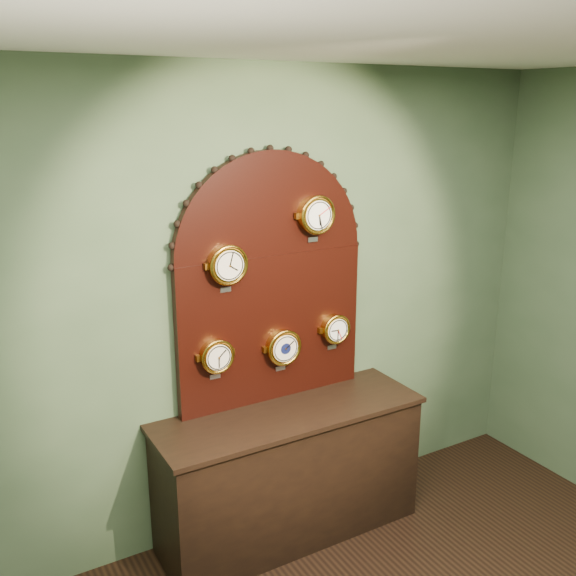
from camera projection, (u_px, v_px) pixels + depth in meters
wall_back at (267, 307)px, 3.84m from camera, size 4.00×0.00×4.00m
shop_counter at (290, 475)px, 3.89m from camera, size 1.60×0.50×0.80m
display_board at (271, 272)px, 3.73m from camera, size 1.26×0.06×1.53m
roman_clock at (227, 265)px, 3.51m from camera, size 0.23×0.08×0.28m
arabic_clock at (316, 215)px, 3.72m from camera, size 0.23×0.08×0.28m
hygrometer at (217, 356)px, 3.61m from camera, size 0.20×0.08×0.25m
barometer at (283, 347)px, 3.83m from camera, size 0.22×0.08×0.28m
tide_clock at (335, 329)px, 3.99m from camera, size 0.19×0.08×0.24m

